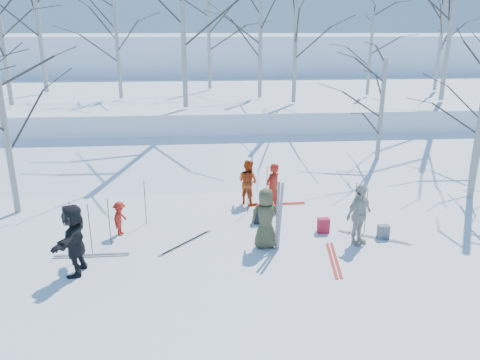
{
  "coord_description": "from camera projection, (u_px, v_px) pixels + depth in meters",
  "views": [
    {
      "loc": [
        -1.14,
        -11.47,
        5.51
      ],
      "look_at": [
        0.0,
        1.5,
        1.3
      ],
      "focal_mm": 35.0,
      "sensor_mm": 36.0,
      "label": 1
    }
  ],
  "objects": [
    {
      "name": "dog",
      "position": [
        266.0,
        207.0,
        14.42
      ],
      "size": [
        0.6,
        0.68,
        0.53
      ],
      "primitive_type": "imported",
      "rotation": [
        0.0,
        0.0,
        3.76
      ],
      "color": "black",
      "rests_on": "ground"
    },
    {
      "name": "skier_olive_center",
      "position": [
        266.0,
        218.0,
        12.17
      ],
      "size": [
        0.8,
        0.53,
        1.62
      ],
      "primitive_type": "imported",
      "rotation": [
        0.0,
        0.0,
        3.16
      ],
      "color": "#45462A",
      "rests_on": "ground"
    },
    {
      "name": "birch_plateau_b",
      "position": [
        209.0,
        33.0,
        26.4
      ],
      "size": [
        4.91,
        4.91,
        6.15
      ],
      "primitive_type": null,
      "color": "silver",
      "rests_on": "snow_plateau"
    },
    {
      "name": "birch_plateau_j",
      "position": [
        2.0,
        37.0,
        20.44
      ],
      "size": [
        4.75,
        4.75,
        5.93
      ],
      "primitive_type": null,
      "color": "silver",
      "rests_on": "snow_plateau"
    },
    {
      "name": "ski_pair_a",
      "position": [
        374.0,
        237.0,
        12.95
      ],
      "size": [
        1.89,
        2.08,
        0.02
      ],
      "primitive_type": null,
      "rotation": [
        0.0,
        0.0,
        1.02
      ],
      "color": "silver",
      "rests_on": "ground"
    },
    {
      "name": "ski_pole_a",
      "position": [
        72.0,
        226.0,
        12.04
      ],
      "size": [
        0.02,
        0.02,
        1.34
      ],
      "primitive_type": "cylinder",
      "color": "black",
      "rests_on": "ground"
    },
    {
      "name": "birch_plateau_k",
      "position": [
        117.0,
        46.0,
        22.72
      ],
      "size": [
        4.14,
        4.14,
        5.06
      ],
      "primitive_type": null,
      "color": "silver",
      "rests_on": "snow_plateau"
    },
    {
      "name": "backpack_dark",
      "position": [
        259.0,
        217.0,
        13.88
      ],
      "size": [
        0.34,
        0.24,
        0.4
      ],
      "primitive_type": "cube",
      "color": "black",
      "rests_on": "ground"
    },
    {
      "name": "ski_pole_c",
      "position": [
        90.0,
        229.0,
        11.87
      ],
      "size": [
        0.02,
        0.02,
        1.34
      ],
      "primitive_type": "cylinder",
      "color": "black",
      "rests_on": "ground"
    },
    {
      "name": "snow_ramp",
      "position": [
        228.0,
        166.0,
        19.25
      ],
      "size": [
        70.0,
        9.49,
        4.12
      ],
      "primitive_type": "cube",
      "rotation": [
        0.3,
        0.0,
        0.0
      ],
      "color": "white",
      "rests_on": "ground"
    },
    {
      "name": "birch_plateau_e",
      "position": [
        260.0,
        41.0,
        23.0
      ],
      "size": [
        4.48,
        4.48,
        5.55
      ],
      "primitive_type": null,
      "color": "silver",
      "rests_on": "snow_plateau"
    },
    {
      "name": "skier_redor_behind",
      "position": [
        248.0,
        182.0,
        15.3
      ],
      "size": [
        0.91,
        0.91,
        1.48
      ],
      "primitive_type": "imported",
      "rotation": [
        0.0,
        0.0,
        2.37
      ],
      "color": "#C13F0E",
      "rests_on": "ground"
    },
    {
      "name": "birch_plateau_c",
      "position": [
        37.0,
        12.0,
        24.62
      ],
      "size": [
        6.42,
        6.42,
        8.32
      ],
      "primitive_type": null,
      "color": "silver",
      "rests_on": "snow_plateau"
    },
    {
      "name": "ski_pole_e",
      "position": [
        366.0,
        210.0,
        13.13
      ],
      "size": [
        0.02,
        0.02,
        1.34
      ],
      "primitive_type": "cylinder",
      "color": "black",
      "rests_on": "ground"
    },
    {
      "name": "birch_plateau_a",
      "position": [
        296.0,
        39.0,
        21.4
      ],
      "size": [
        4.62,
        4.62,
        5.74
      ],
      "primitive_type": null,
      "color": "silver",
      "rests_on": "snow_plateau"
    },
    {
      "name": "birch_edge_e",
      "position": [
        381.0,
        117.0,
        18.18
      ],
      "size": [
        3.73,
        3.73,
        4.47
      ],
      "primitive_type": null,
      "color": "silver",
      "rests_on": "ground"
    },
    {
      "name": "backpack_red",
      "position": [
        323.0,
        225.0,
        13.24
      ],
      "size": [
        0.32,
        0.22,
        0.42
      ],
      "primitive_type": "cube",
      "color": "#B41B2E",
      "rests_on": "ground"
    },
    {
      "name": "birch_plateau_d",
      "position": [
        183.0,
        19.0,
        19.7
      ],
      "size": [
        5.8,
        5.8,
        7.43
      ],
      "primitive_type": null,
      "color": "silver",
      "rests_on": "snow_plateau"
    },
    {
      "name": "ski_pole_g",
      "position": [
        355.0,
        205.0,
        13.5
      ],
      "size": [
        0.02,
        0.02,
        1.34
      ],
      "primitive_type": "cylinder",
      "color": "black",
      "rests_on": "ground"
    },
    {
      "name": "birch_plateau_f",
      "position": [
        440.0,
        43.0,
        25.79
      ],
      "size": [
        4.21,
        4.21,
        5.16
      ],
      "primitive_type": null,
      "color": "silver",
      "rests_on": "snow_plateau"
    },
    {
      "name": "skier_cream_east",
      "position": [
        359.0,
        215.0,
        12.35
      ],
      "size": [
        1.04,
        0.9,
        1.67
      ],
      "primitive_type": "imported",
      "rotation": [
        0.0,
        0.0,
        0.62
      ],
      "color": "beige",
      "rests_on": "ground"
    },
    {
      "name": "skier_red_north",
      "position": [
        273.0,
        188.0,
        14.5
      ],
      "size": [
        0.69,
        0.67,
        1.6
      ],
      "primitive_type": "imported",
      "rotation": [
        0.0,
        0.0,
        3.86
      ],
      "color": "#B01D10",
      "rests_on": "ground"
    },
    {
      "name": "ski_pole_d",
      "position": [
        267.0,
        186.0,
        15.08
      ],
      "size": [
        0.02,
        0.02,
        1.34
      ],
      "primitive_type": "cylinder",
      "color": "black",
      "rests_on": "ground"
    },
    {
      "name": "skier_grey_west",
      "position": [
        74.0,
        239.0,
        10.84
      ],
      "size": [
        0.68,
        1.65,
        1.73
      ],
      "primitive_type": "imported",
      "rotation": [
        0.0,
        0.0,
        4.61
      ],
      "color": "black",
      "rests_on": "ground"
    },
    {
      "name": "upright_ski_right",
      "position": [
        280.0,
        217.0,
        11.9
      ],
      "size": [
        0.12,
        0.23,
        1.89
      ],
      "primitive_type": "cube",
      "rotation": [
        0.1,
        0.0,
        0.25
      ],
      "color": "silver",
      "rests_on": "ground"
    },
    {
      "name": "birch_plateau_h",
      "position": [
        370.0,
        54.0,
        24.15
      ],
      "size": [
        3.51,
        3.51,
        4.16
      ],
      "primitive_type": null,
      "color": "silver",
      "rests_on": "snow_plateau"
    },
    {
      "name": "ski_pole_f",
      "position": [
        248.0,
        193.0,
        14.51
      ],
      "size": [
        0.02,
        0.02,
        1.34
      ],
      "primitive_type": "cylinder",
      "color": "black",
      "rests_on": "ground"
    },
    {
      "name": "ground",
      "position": [
        245.0,
        243.0,
        12.66
      ],
      "size": [
        120.0,
        120.0,
        0.0
      ],
      "primitive_type": "plane",
      "color": "white",
      "rests_on": "ground"
    },
    {
      "name": "ski_pole_b",
      "position": [
        109.0,
        222.0,
        12.3
      ],
      "size": [
        0.02,
        0.02,
        1.34
      ],
      "primitive_type": "cylinder",
      "color": "black",
      "rests_on": "ground"
    },
    {
      "name": "ski_pole_h",
      "position": [
        145.0,
        202.0,
        13.69
      ],
      "size": [
        0.02,
        0.02,
        1.34
      ],
      "primitive_type": "cylinder",
      "color": "black",
      "rests_on": "ground"
    },
    {
      "name": "birch_plateau_g",
      "position": [
        452.0,
        16.0,
        21.75
      ],
      "size": [
        6.07,
        6.07,
        7.81
      ],
      "primitive_type": null,
      "color": "silver",
      "rests_on": "snow_plateau"
    },
    {
      "name": "skier_red_seated",
      "position": [
        120.0,
        218.0,
        13.01
      ],
      "size": [
        0.52,
        0.71,
        0.98
      ],
      "primitive_type": "imported",
      "rotation": [
        0.0,
        0.0,
        1.31
      ],
      "color": "#B01D10",
      "rests_on": "ground"
    },
    {
      "name": "ski_pair_d",
      "position": [
        91.0,
        255.0,
        11.91
      ],
      "size": [
        0.22,
        1.9,
        0.02
      ],
      "primitive_type": null,
      "rotation": [
        0.0,
        0.0,
        1.56
      ],
      "color": "silver",
      "rests_on": "ground"
    },
    {
      "name": "birch_edge_a",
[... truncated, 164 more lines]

